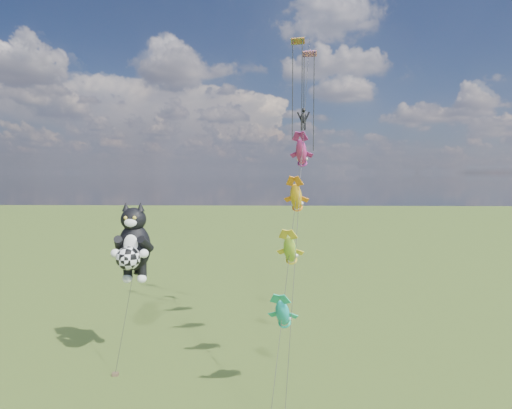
{
  "coord_description": "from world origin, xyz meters",
  "views": [
    {
      "loc": [
        13.8,
        -27.7,
        13.63
      ],
      "look_at": [
        12.75,
        7.46,
        11.03
      ],
      "focal_mm": 30.0,
      "sensor_mm": 36.0,
      "label": 1
    }
  ],
  "objects": [
    {
      "name": "parafoil_rig",
      "position": [
        16.67,
        8.63,
        19.03
      ],
      "size": [
        3.59,
        17.4,
        25.38
      ],
      "rotation": [
        0.0,
        0.0,
        -0.07
      ],
      "color": "brown",
      "rests_on": "ground"
    },
    {
      "name": "ground",
      "position": [
        0.0,
        0.0,
        0.0
      ],
      "size": [
        300.0,
        300.0,
        0.0
      ],
      "primitive_type": "plane",
      "color": "#294210"
    },
    {
      "name": "fish_windsock_rig",
      "position": [
        15.5,
        1.91,
        10.18
      ],
      "size": [
        3.4,
        15.68,
        18.14
      ],
      "rotation": [
        0.0,
        0.0,
        0.13
      ],
      "color": "brown",
      "rests_on": "ground"
    },
    {
      "name": "cat_kite_rig",
      "position": [
        4.04,
        2.47,
        8.55
      ],
      "size": [
        2.67,
        4.26,
        11.51
      ],
      "rotation": [
        0.0,
        0.0,
        -0.18
      ],
      "color": "brown",
      "rests_on": "ground"
    }
  ]
}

